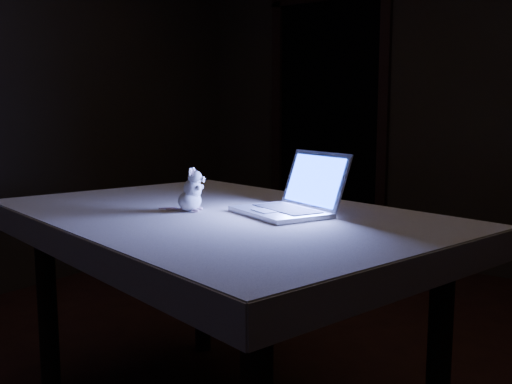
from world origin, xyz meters
The scene contains 6 objects.
back_wall centered at (0.00, 2.50, 1.30)m, with size 4.50×0.04×2.60m, color black.
doorway centered at (-1.10, 2.50, 1.06)m, with size 1.06×0.36×2.13m, color black, non-canonical shape.
table centered at (-0.09, -0.20, 0.40)m, with size 1.51×0.97×0.81m, color black, non-canonical shape.
tablecloth centered at (-0.07, -0.22, 0.77)m, with size 1.61×1.07×0.09m, color beige, non-canonical shape.
laptop centered at (0.11, -0.13, 0.93)m, with size 0.32×0.28×0.22m, color silver, non-canonical shape.
plush_mouse centered at (-0.18, -0.25, 0.89)m, with size 0.11×0.11×0.15m, color silver, non-canonical shape.
Camera 1 is at (1.14, -1.72, 1.16)m, focal length 40.00 mm.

